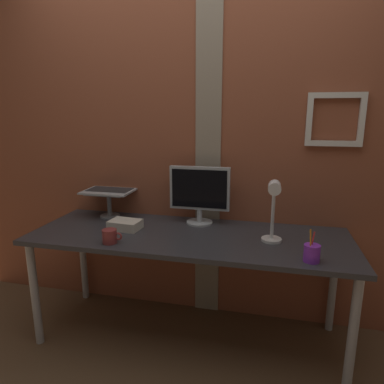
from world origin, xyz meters
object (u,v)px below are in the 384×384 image
(laptop, at_px, (112,183))
(coffee_mug, at_px, (110,236))
(desk_lamp, at_px, (273,205))
(pen_cup, at_px, (312,253))
(monitor, at_px, (200,191))

(laptop, xyz_separation_m, coffee_mug, (0.24, -0.54, -0.20))
(desk_lamp, relative_size, pen_cup, 2.16)
(monitor, height_order, laptop, laptop)
(monitor, xyz_separation_m, pen_cup, (0.69, -0.48, -0.18))
(monitor, xyz_separation_m, laptop, (-0.67, 0.07, 0.01))
(monitor, distance_m, desk_lamp, 0.56)
(pen_cup, height_order, coffee_mug, pen_cup)
(laptop, relative_size, pen_cup, 1.99)
(desk_lamp, distance_m, coffee_mug, 0.96)
(pen_cup, bearing_deg, laptop, 158.23)
(laptop, relative_size, desk_lamp, 0.92)
(desk_lamp, bearing_deg, monitor, 150.00)
(laptop, height_order, coffee_mug, laptop)
(laptop, distance_m, desk_lamp, 1.21)
(monitor, relative_size, laptop, 1.17)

